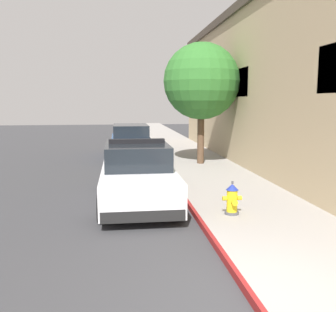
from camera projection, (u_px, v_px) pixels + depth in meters
name	position (u px, v px, depth m)	size (l,w,h in m)	color
ground_plane	(46.00, 176.00, 14.11)	(30.90, 60.00, 0.20)	#353538
sidewalk_pavement	(203.00, 168.00, 14.85)	(2.98, 60.00, 0.14)	gray
curb_painted_edge	(164.00, 169.00, 14.66)	(0.08, 60.00, 0.14)	maroon
storefront_building	(321.00, 86.00, 14.89)	(6.71, 22.54, 6.55)	tan
police_cruiser	(137.00, 174.00, 10.05)	(1.94, 4.84, 1.68)	white
parked_car_silver_ahead	(131.00, 142.00, 18.12)	(1.94, 4.84, 1.56)	navy
fire_hydrant	(232.00, 199.00, 8.47)	(0.44, 0.40, 0.76)	#4C4C51
street_tree	(201.00, 82.00, 15.07)	(3.07, 3.07, 4.87)	brown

